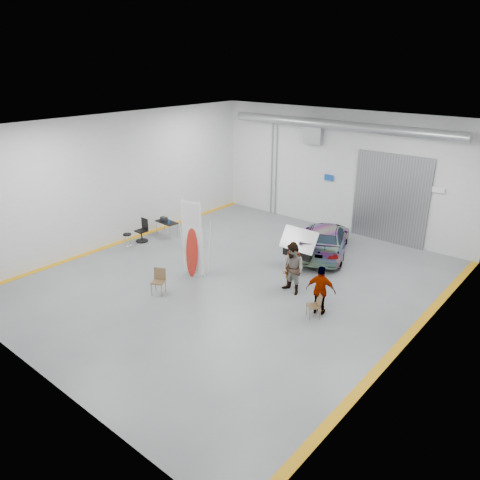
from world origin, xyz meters
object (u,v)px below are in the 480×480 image
Objects in this scene: shop_stool at (128,242)px; work_table at (166,221)px; person_a at (293,265)px; office_chair at (143,232)px; sedan_car at (325,239)px; surfboard_display at (191,245)px; folding_chair_far at (313,310)px; person_b at (293,269)px; person_c at (321,290)px; folding_chair_near at (159,286)px.

shop_stool is 0.64× the size of work_table.
office_chair is (-8.22, -0.58, -0.43)m from person_a.
sedan_car is 1.42× the size of surfboard_display.
sedan_car is 7.79m from work_table.
person_a is at bearing -176.86° from folding_chair_far.
person_a is 8.09m from shop_stool.
person_b reaches higher than person_c.
office_chair is at bearing 158.60° from person_a.
person_a reaches higher than folding_chair_near.
person_a is 0.94× the size of person_b.
person_a is 2.13m from person_c.
shop_stool is (-7.89, -1.72, -0.53)m from person_a.
sedan_car reaches higher than office_chair.
person_a is 4.10m from surfboard_display.
surfboard_display reaches higher than folding_chair_near.
person_b reaches higher than sedan_car.
work_table is (-4.44, 4.33, 0.43)m from folding_chair_near.
office_chair reaches higher than folding_chair_far.
person_c reaches higher than office_chair.
sedan_car is 2.68× the size of person_c.
surfboard_display is (-2.91, -5.47, 0.66)m from sedan_car.
office_chair is at bearing 155.01° from surfboard_display.
shop_stool is 1.19m from office_chair.
person_a reaches higher than work_table.
sedan_car is 4.27m from person_b.
person_b is 2.51× the size of shop_stool.
shop_stool is at bearing -70.62° from office_chair.
folding_chair_near is 5.65m from office_chair.
shop_stool is (-4.21, 0.03, -0.96)m from surfboard_display.
person_a is at bearing 18.95° from folding_chair_near.
office_chair is (-7.45, -4.30, -0.20)m from sedan_car.
person_b is 1.61× the size of work_table.
sedan_car reaches higher than folding_chair_far.
shop_stool is at bearing -88.82° from work_table.
surfboard_display is 4.93m from work_table.
person_c is at bearing -55.06° from person_a.
person_a is 5.10m from folding_chair_near.
person_c is (2.62, -4.77, 0.20)m from sedan_car.
person_c is at bearing -3.47° from surfboard_display.
folding_chair_far is (2.60, -5.16, -0.41)m from sedan_car.
sedan_car is at bearing 37.39° from shop_stool.
sedan_car is at bearing 76.21° from person_a.
sedan_car is 7.88m from folding_chair_near.
folding_chair_far is (5.51, 0.31, -1.07)m from surfboard_display.
folding_chair_far is at bearing -4.67° from folding_chair_near.
sedan_car is at bearing 115.23° from person_b.
person_c is 1.61× the size of office_chair.
person_b is at bearing 4.34° from office_chair.
person_c is 0.72m from folding_chair_far.
person_b reaches higher than work_table.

